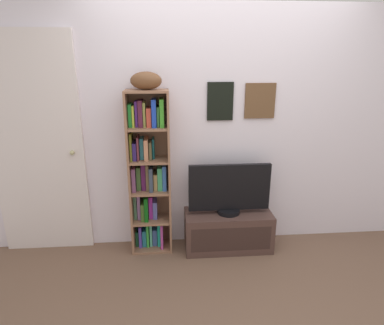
# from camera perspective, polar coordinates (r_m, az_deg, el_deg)

# --- Properties ---
(ground) EXTENTS (5.20, 5.20, 0.04)m
(ground) POSITION_cam_1_polar(r_m,az_deg,el_deg) (2.75, 8.68, -24.97)
(ground) COLOR brown
(back_wall) EXTENTS (4.80, 0.08, 2.32)m
(back_wall) POSITION_cam_1_polar(r_m,az_deg,el_deg) (3.21, 5.15, 5.47)
(back_wall) COLOR silver
(back_wall) RESTS_ON ground
(bookshelf) EXTENTS (0.39, 0.26, 1.57)m
(bookshelf) POSITION_cam_1_polar(r_m,az_deg,el_deg) (3.15, -7.59, -2.10)
(bookshelf) COLOR #8E634A
(bookshelf) RESTS_ON ground
(football) EXTENTS (0.30, 0.19, 0.16)m
(football) POSITION_cam_1_polar(r_m,az_deg,el_deg) (2.94, -8.04, 13.96)
(football) COLOR brown
(football) RESTS_ON bookshelf
(tv_stand) EXTENTS (0.86, 0.36, 0.38)m
(tv_stand) POSITION_cam_1_polar(r_m,az_deg,el_deg) (3.36, 6.28, -11.67)
(tv_stand) COLOR #4A322D
(tv_stand) RESTS_ON ground
(television) EXTENTS (0.79, 0.22, 0.50)m
(television) POSITION_cam_1_polar(r_m,az_deg,el_deg) (3.17, 6.54, -4.71)
(television) COLOR black
(television) RESTS_ON tv_stand
(door) EXTENTS (0.84, 0.09, 2.08)m
(door) POSITION_cam_1_polar(r_m,az_deg,el_deg) (3.35, -25.34, 2.28)
(door) COLOR silver
(door) RESTS_ON ground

